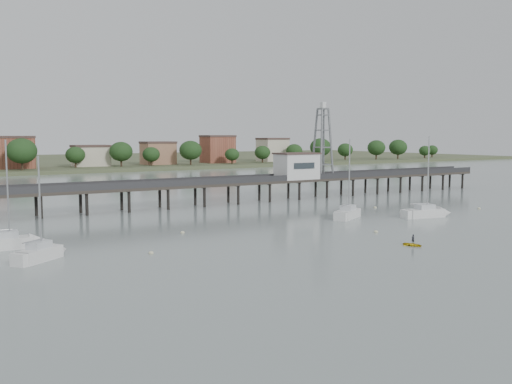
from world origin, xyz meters
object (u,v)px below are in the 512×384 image
lattice_tower (323,143)px  sailboat_c (350,213)px  yellow_dinghy (413,246)px  pier (182,186)px  sailboat_b (17,243)px  sailboat_d (431,213)px  sailboat_a (46,253)px

lattice_tower → sailboat_c: (-14.41, -25.40, -10.46)m
lattice_tower → yellow_dinghy: bearing=-116.7°
lattice_tower → sailboat_c: bearing=-119.6°
pier → sailboat_b: size_ratio=11.61×
lattice_tower → pier: bearing=-180.0°
lattice_tower → sailboat_d: size_ratio=1.16×
sailboat_c → yellow_dinghy: size_ratio=5.54×
sailboat_c → sailboat_a: bearing=158.4°
pier → sailboat_a: size_ratio=13.45×
sailboat_c → sailboat_d: bearing=-59.2°
sailboat_b → sailboat_c: bearing=2.8°
pier → sailboat_d: sailboat_d is taller
sailboat_a → sailboat_d: 58.02m
sailboat_b → lattice_tower: bearing=25.2°
pier → lattice_tower: bearing=0.0°
lattice_tower → sailboat_c: size_ratio=1.21×
lattice_tower → yellow_dinghy: size_ratio=6.71×
sailboat_b → yellow_dinghy: sailboat_b is taller
sailboat_d → sailboat_b: (-59.54, 7.35, 0.00)m
sailboat_d → yellow_dinghy: bearing=-132.8°
sailboat_a → sailboat_b: sailboat_b is taller
sailboat_a → sailboat_b: size_ratio=0.86×
pier → lattice_tower: size_ratio=9.68×
lattice_tower → sailboat_c: 31.02m
sailboat_b → sailboat_a: bearing=-74.7°
sailboat_d → sailboat_c: size_ratio=1.04×
pier → sailboat_d: bearing=-48.3°
sailboat_a → sailboat_b: bearing=63.6°
lattice_tower → sailboat_b: bearing=-158.8°
pier → sailboat_d: 42.59m
pier → lattice_tower: lattice_tower is taller
sailboat_a → sailboat_d: size_ratio=0.83×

